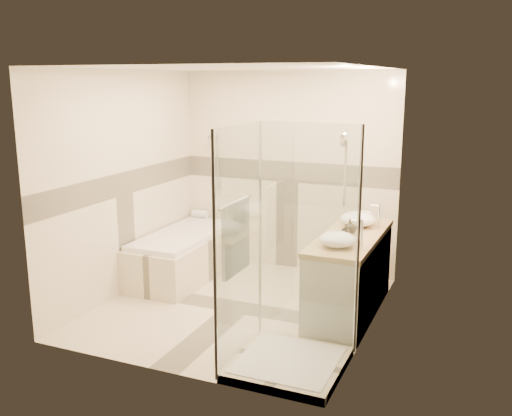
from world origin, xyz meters
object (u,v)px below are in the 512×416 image
at_px(vanity, 349,275).
at_px(amenity_bottle_a, 346,231).
at_px(shower_enclosure, 279,307).
at_px(bathtub, 185,252).
at_px(vessel_sink_far, 338,239).
at_px(vessel_sink_near, 358,219).
at_px(amenity_bottle_b, 350,226).

distance_m(vanity, amenity_bottle_a, 0.52).
height_order(shower_enclosure, amenity_bottle_a, shower_enclosure).
distance_m(bathtub, amenity_bottle_a, 2.27).
distance_m(vessel_sink_far, amenity_bottle_a, 0.30).
xyz_separation_m(vessel_sink_far, amenity_bottle_a, (0.00, 0.30, 0.00)).
bearing_deg(shower_enclosure, vessel_sink_near, 80.66).
height_order(bathtub, vanity, vanity).
height_order(bathtub, shower_enclosure, shower_enclosure).
xyz_separation_m(shower_enclosure, vessel_sink_far, (0.27, 0.82, 0.42)).
height_order(vanity, amenity_bottle_a, amenity_bottle_a).
height_order(shower_enclosure, amenity_bottle_b, shower_enclosure).
distance_m(bathtub, amenity_bottle_b, 2.24).
xyz_separation_m(shower_enclosure, vessel_sink_near, (0.27, 1.66, 0.42)).
distance_m(vanity, vessel_sink_far, 0.67).
bearing_deg(vessel_sink_far, vessel_sink_near, 90.00).
relative_size(amenity_bottle_a, amenity_bottle_b, 0.95).
xyz_separation_m(vessel_sink_near, amenity_bottle_a, (0.00, -0.54, -0.00)).
height_order(vanity, vessel_sink_near, vessel_sink_near).
bearing_deg(amenity_bottle_a, vanity, 82.31).
distance_m(vanity, vessel_sink_near, 0.63).
bearing_deg(shower_enclosure, amenity_bottle_b, 78.25).
relative_size(vessel_sink_far, amenity_bottle_a, 2.42).
distance_m(vessel_sink_near, amenity_bottle_a, 0.54).
height_order(bathtub, amenity_bottle_a, amenity_bottle_a).
bearing_deg(amenity_bottle_b, vessel_sink_far, -90.00).
bearing_deg(amenity_bottle_a, bathtub, 166.84).
bearing_deg(bathtub, amenity_bottle_a, -13.16).
xyz_separation_m(vessel_sink_near, vessel_sink_far, (0.00, -0.84, -0.01)).
relative_size(vanity, amenity_bottle_a, 11.13).
bearing_deg(bathtub, vessel_sink_near, 1.00).
bearing_deg(vessel_sink_near, amenity_bottle_a, -90.00).
bearing_deg(vessel_sink_far, bathtub, 159.38).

